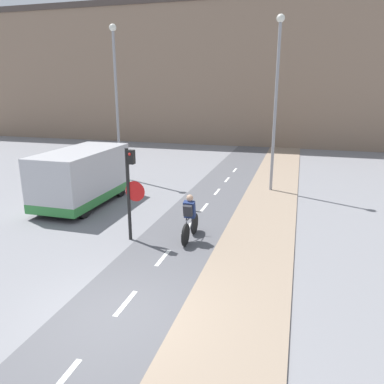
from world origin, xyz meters
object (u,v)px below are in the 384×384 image
Objects in this scene: street_lamp_far at (116,89)px; cyclist_near at (190,219)px; street_lamp_sidewalk at (276,90)px; van at (82,178)px; traffic_light_pole at (130,184)px.

cyclist_near is (6.17, -7.33, -4.02)m from street_lamp_far.
street_lamp_sidewalk is at bearing 73.31° from cyclist_near.
van is (0.68, -4.84, -3.59)m from street_lamp_far.
street_lamp_sidewalk is at bearing 62.29° from traffic_light_pole.
van is at bearing 140.85° from traffic_light_pole.
traffic_light_pole is 4.79m from van.
street_lamp_far is 10.39m from cyclist_near.
traffic_light_pole is 0.39× the size of street_lamp_far.
traffic_light_pole reaches higher than van.
van is (-5.49, 2.48, 0.43)m from cyclist_near.
cyclist_near is at bearing -49.89° from street_lamp_far.
street_lamp_far is 6.07m from van.
street_lamp_sidewalk is (3.90, 7.43, 2.86)m from traffic_light_pole.
cyclist_near is at bearing -24.33° from van.
cyclist_near is 0.37× the size of van.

